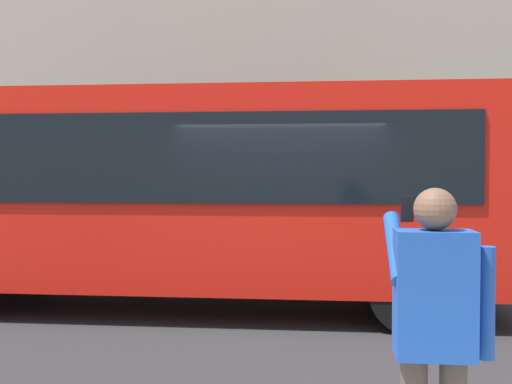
# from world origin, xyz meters

# --- Properties ---
(ground_plane) EXTENTS (60.00, 60.00, 0.00)m
(ground_plane) POSITION_xyz_m (0.00, 0.00, 0.00)
(ground_plane) COLOR #2B2B2D
(building_facade_far) EXTENTS (28.00, 1.55, 12.00)m
(building_facade_far) POSITION_xyz_m (-0.02, -6.80, 5.99)
(building_facade_far) COLOR #A89E8E
(building_facade_far) RESTS_ON ground_plane
(red_bus) EXTENTS (9.05, 2.54, 3.08)m
(red_bus) POSITION_xyz_m (1.46, -0.55, 1.68)
(red_bus) COLOR red
(red_bus) RESTS_ON ground_plane
(pedestrian_photographer) EXTENTS (0.53, 0.52, 1.70)m
(pedestrian_photographer) POSITION_xyz_m (-1.08, 4.79, 1.14)
(pedestrian_photographer) COLOR #4C4238
(pedestrian_photographer) RESTS_ON sidewalk_curb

